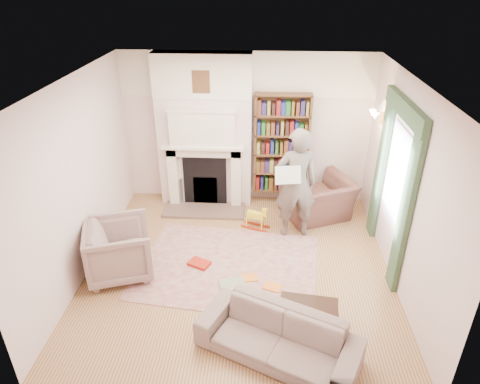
# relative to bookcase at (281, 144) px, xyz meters

# --- Properties ---
(floor) EXTENTS (4.50, 4.50, 0.00)m
(floor) POSITION_rel_bookcase_xyz_m (-0.65, -2.12, -1.18)
(floor) COLOR brown
(floor) RESTS_ON ground
(ceiling) EXTENTS (4.50, 4.50, 0.00)m
(ceiling) POSITION_rel_bookcase_xyz_m (-0.65, -2.12, 1.62)
(ceiling) COLOR white
(ceiling) RESTS_ON wall_back
(wall_back) EXTENTS (4.50, 0.00, 4.50)m
(wall_back) POSITION_rel_bookcase_xyz_m (-0.65, 0.13, 0.22)
(wall_back) COLOR silver
(wall_back) RESTS_ON floor
(wall_front) EXTENTS (4.50, 0.00, 4.50)m
(wall_front) POSITION_rel_bookcase_xyz_m (-0.65, -4.37, 0.22)
(wall_front) COLOR silver
(wall_front) RESTS_ON floor
(wall_left) EXTENTS (0.00, 4.50, 4.50)m
(wall_left) POSITION_rel_bookcase_xyz_m (-2.90, -2.12, 0.22)
(wall_left) COLOR silver
(wall_left) RESTS_ON floor
(wall_right) EXTENTS (0.00, 4.50, 4.50)m
(wall_right) POSITION_rel_bookcase_xyz_m (1.60, -2.12, 0.22)
(wall_right) COLOR silver
(wall_right) RESTS_ON floor
(fireplace) EXTENTS (1.70, 0.58, 2.80)m
(fireplace) POSITION_rel_bookcase_xyz_m (-1.40, -0.07, 0.21)
(fireplace) COLOR silver
(fireplace) RESTS_ON floor
(bookcase) EXTENTS (1.00, 0.24, 1.85)m
(bookcase) POSITION_rel_bookcase_xyz_m (0.00, 0.00, 0.00)
(bookcase) COLOR brown
(bookcase) RESTS_ON floor
(window) EXTENTS (0.02, 0.90, 1.30)m
(window) POSITION_rel_bookcase_xyz_m (1.58, -1.72, 0.27)
(window) COLOR silver
(window) RESTS_ON wall_right
(curtain_left) EXTENTS (0.07, 0.32, 2.40)m
(curtain_left) POSITION_rel_bookcase_xyz_m (1.55, -2.42, 0.02)
(curtain_left) COLOR #2E462D
(curtain_left) RESTS_ON floor
(curtain_right) EXTENTS (0.07, 0.32, 2.40)m
(curtain_right) POSITION_rel_bookcase_xyz_m (1.55, -1.02, 0.02)
(curtain_right) COLOR #2E462D
(curtain_right) RESTS_ON floor
(pelmet) EXTENTS (0.09, 1.70, 0.24)m
(pelmet) POSITION_rel_bookcase_xyz_m (1.54, -1.72, 1.20)
(pelmet) COLOR #2E462D
(pelmet) RESTS_ON wall_right
(wall_sconce) EXTENTS (0.20, 0.24, 0.24)m
(wall_sconce) POSITION_rel_bookcase_xyz_m (1.38, -0.62, 0.72)
(wall_sconce) COLOR gold
(wall_sconce) RESTS_ON wall_right
(rug) EXTENTS (2.86, 2.33, 0.01)m
(rug) POSITION_rel_bookcase_xyz_m (-0.81, -2.13, -1.17)
(rug) COLOR #C0A991
(rug) RESTS_ON floor
(armchair_reading) EXTENTS (1.42, 1.34, 0.73)m
(armchair_reading) POSITION_rel_bookcase_xyz_m (0.66, -0.56, -0.81)
(armchair_reading) COLOR #4A3027
(armchair_reading) RESTS_ON floor
(armchair_left) EXTENTS (1.15, 1.14, 0.83)m
(armchair_left) POSITION_rel_bookcase_xyz_m (-2.37, -2.37, -0.76)
(armchair_left) COLOR #B19F92
(armchair_left) RESTS_ON floor
(sofa) EXTENTS (2.00, 1.44, 0.55)m
(sofa) POSITION_rel_bookcase_xyz_m (-0.10, -3.76, -0.90)
(sofa) COLOR gray
(sofa) RESTS_ON floor
(man_reading) EXTENTS (0.76, 0.56, 1.89)m
(man_reading) POSITION_rel_bookcase_xyz_m (0.21, -1.16, -0.23)
(man_reading) COLOR #62574F
(man_reading) RESTS_ON floor
(newspaper) EXTENTS (0.42, 0.18, 0.27)m
(newspaper) POSITION_rel_bookcase_xyz_m (0.06, -1.36, 0.02)
(newspaper) COLOR silver
(newspaper) RESTS_ON man_reading
(coffee_table) EXTENTS (0.75, 0.53, 0.45)m
(coffee_table) POSITION_rel_bookcase_xyz_m (0.26, -3.44, -0.95)
(coffee_table) COLOR black
(coffee_table) RESTS_ON floor
(paraffin_heater) EXTENTS (0.31, 0.31, 0.55)m
(paraffin_heater) POSITION_rel_bookcase_xyz_m (-1.96, -0.22, -0.90)
(paraffin_heater) COLOR #AFB1B7
(paraffin_heater) RESTS_ON floor
(rocking_horse) EXTENTS (0.51, 0.34, 0.42)m
(rocking_horse) POSITION_rel_bookcase_xyz_m (-0.43, -1.02, -0.97)
(rocking_horse) COLOR yellow
(rocking_horse) RESTS_ON rug
(board_game) EXTENTS (0.45, 0.45, 0.03)m
(board_game) POSITION_rel_bookcase_xyz_m (-0.70, -2.63, -1.15)
(board_game) COLOR #E0DE4F
(board_game) RESTS_ON rug
(game_box_lid) EXTENTS (0.37, 0.32, 0.05)m
(game_box_lid) POSITION_rel_bookcase_xyz_m (-1.26, -2.14, -1.14)
(game_box_lid) COLOR #A61F13
(game_box_lid) RESTS_ON rug
(comic_annuals) EXTENTS (0.88, 0.42, 0.02)m
(comic_annuals) POSITION_rel_bookcase_xyz_m (-0.45, -2.52, -1.16)
(comic_annuals) COLOR red
(comic_annuals) RESTS_ON rug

